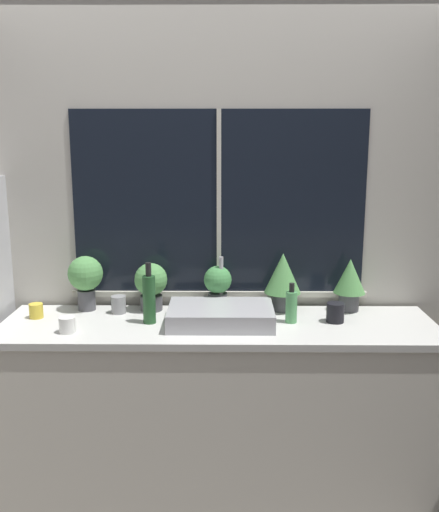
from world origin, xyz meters
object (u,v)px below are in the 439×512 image
potted_plant_center (218,285)px  bottle_tall (149,298)px  mug_black (335,313)px  soap_bottle (291,306)px  mug_white (67,325)px  sink (221,315)px  mug_yellow (36,311)px  potted_plant_right (283,277)px  potted_plant_left (151,284)px  mug_grey (119,305)px  potted_plant_far_left (86,277)px  potted_plant_far_right (350,281)px

potted_plant_center → bottle_tall: size_ratio=0.79×
bottle_tall → mug_black: size_ratio=3.13×
soap_bottle → mug_white: soap_bottle is taller
sink → bottle_tall: bottle_tall is taller
bottle_tall → mug_yellow: 0.62m
potted_plant_right → potted_plant_left: bearing=180.0°
mug_grey → potted_plant_far_left: bearing=162.8°
potted_plant_left → potted_plant_far_right: bearing=0.0°
potted_plant_left → bottle_tall: bearing=-85.2°
sink → bottle_tall: bearing=179.0°
potted_plant_far_right → mug_yellow: 1.67m
soap_bottle → mug_yellow: size_ratio=2.70×
bottle_tall → mug_white: bearing=-158.5°
potted_plant_center → mug_black: 0.64m
mug_black → mug_yellow: mug_black is taller
potted_plant_right → soap_bottle: potted_plant_right is taller
sink → soap_bottle: (0.36, 0.02, 0.04)m
sink → bottle_tall: 0.37m
soap_bottle → mug_yellow: bearing=177.5°
potted_plant_far_left → sink: bearing=-16.9°
potted_plant_far_left → mug_white: potted_plant_far_left is taller
sink → bottle_tall: (-0.36, 0.01, 0.09)m
bottle_tall → potted_plant_center: bearing=32.3°
potted_plant_left → bottle_tall: (0.02, -0.22, -0.02)m
mug_white → mug_yellow: bearing=135.0°
potted_plant_right → mug_black: 0.35m
bottle_tall → mug_yellow: size_ratio=4.12×
potted_plant_far_left → potted_plant_far_right: (1.43, 0.00, -0.02)m
potted_plant_far_right → mug_white: bearing=-165.7°
potted_plant_far_right → soap_bottle: 0.40m
soap_bottle → mug_white: (-1.10, -0.16, -0.05)m
bottle_tall → mug_black: bearing=1.4°
potted_plant_left → potted_plant_center: (0.36, 0.00, -0.01)m
potted_plant_far_right → mug_white: potted_plant_far_right is taller
potted_plant_center → potted_plant_far_left: bearing=180.0°
potted_plant_far_left → soap_bottle: 1.12m
potted_plant_center → soap_bottle: bearing=-28.2°
potted_plant_left → mug_white: potted_plant_left is taller
soap_bottle → potted_plant_left: bearing=164.7°
potted_plant_right → bottle_tall: (-0.69, -0.22, -0.06)m
bottle_tall → mug_yellow: bottle_tall is taller
bottle_tall → mug_black: bottle_tall is taller
sink → potted_plant_far_left: (-0.73, 0.22, 0.14)m
sink → mug_grey: (-0.55, 0.17, 0.00)m
soap_bottle → mug_yellow: (-1.33, 0.06, -0.05)m
mug_white → mug_yellow: 0.32m
potted_plant_far_right → mug_black: bearing=-119.3°
potted_plant_center → potted_plant_far_right: potted_plant_far_right is taller
potted_plant_far_left → mug_yellow: size_ratio=3.92×
potted_plant_left → mug_black: 0.99m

